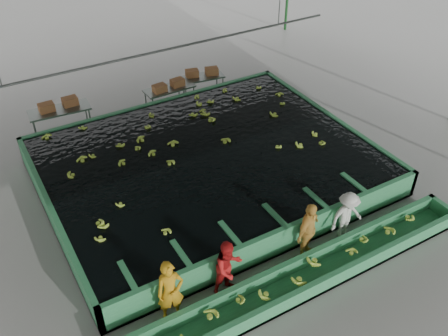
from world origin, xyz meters
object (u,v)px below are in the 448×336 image
worker_c (308,231)px  box_stack_right (202,75)px  flotation_tank (208,166)px  packing_table_left (62,121)px  packing_table_right (201,86)px  packing_table_mid (170,98)px  sorting_trough (306,276)px  worker_b (228,268)px  box_stack_left (59,108)px  worker_d (347,216)px  box_stack_mid (169,89)px  worker_a (170,292)px

worker_c → box_stack_right: (1.90, 9.35, -0.02)m
flotation_tank → worker_c: size_ratio=5.76×
packing_table_left → box_stack_right: 5.80m
packing_table_right → packing_table_mid: bearing=-168.7°
sorting_trough → worker_b: size_ratio=6.20×
sorting_trough → box_stack_left: 10.75m
sorting_trough → packing_table_right: 10.37m
flotation_tank → worker_d: 4.72m
packing_table_right → box_stack_mid: (-1.57, -0.37, 0.47)m
flotation_tank → packing_table_right: bearing=64.3°
worker_c → box_stack_right: size_ratio=1.31×
packing_table_left → box_stack_left: bearing=71.1°
packing_table_right → flotation_tank: bearing=-115.7°
worker_b → packing_table_right: worker_b is taller
worker_b → packing_table_left: 9.45m
packing_table_mid → box_stack_right: size_ratio=1.48×
flotation_tank → worker_b: worker_b is taller
flotation_tank → packing_table_left: (-3.29, 5.03, 0.03)m
worker_c → worker_d: 1.34m
packing_table_mid → packing_table_right: size_ratio=1.05×
worker_a → packing_table_right: 10.92m
flotation_tank → box_stack_left: box_stack_left is taller
worker_c → box_stack_left: 10.18m
packing_table_left → box_stack_mid: 4.15m
flotation_tank → worker_d: size_ratio=6.51×
worker_a → packing_table_mid: (4.20, 8.98, -0.42)m
worker_a → packing_table_left: (0.05, 9.33, -0.38)m
worker_b → worker_d: size_ratio=1.05×
worker_d → box_stack_right: bearing=89.9°
packing_table_left → packing_table_right: packing_table_left is taller
sorting_trough → packing_table_left: 10.65m
worker_c → packing_table_right: 9.47m
box_stack_mid → box_stack_right: size_ratio=0.99×
packing_table_left → box_stack_left: 0.49m
worker_d → worker_a: bearing=-176.7°
worker_c → box_stack_mid: size_ratio=1.33×
worker_b → packing_table_left: worker_b is taller
packing_table_right → box_stack_right: box_stack_right is taller
packing_table_left → box_stack_left: size_ratio=1.55×
worker_a → box_stack_mid: bearing=74.8°
worker_d → box_stack_right: (0.57, 9.35, 0.08)m
worker_a → worker_d: (5.26, 0.00, -0.10)m
worker_d → packing_table_left: 10.69m
worker_b → box_stack_mid: (2.63, 8.92, 0.09)m
worker_d → box_stack_left: size_ratio=1.12×
flotation_tank → worker_d: worker_d is taller
flotation_tank → worker_c: (0.60, -4.30, 0.42)m
box_stack_right → packing_table_left: bearing=-179.7°
worker_a → worker_b: (1.53, 0.00, -0.06)m
worker_b → box_stack_right: (4.30, 9.35, 0.04)m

